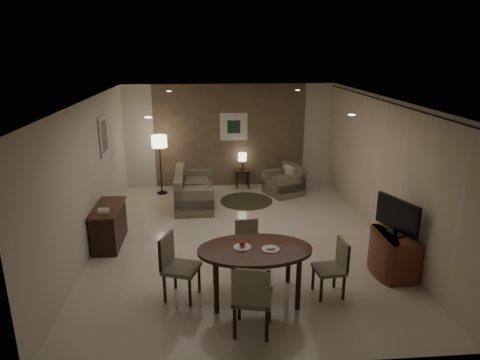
{
  "coord_description": "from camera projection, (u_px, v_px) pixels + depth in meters",
  "views": [
    {
      "loc": [
        -0.64,
        -7.61,
        3.58
      ],
      "look_at": [
        0.0,
        0.2,
        1.15
      ],
      "focal_mm": 32.0,
      "sensor_mm": 36.0,
      "label": 1
    }
  ],
  "objects": [
    {
      "name": "room_shell",
      "position": [
        239.0,
        167.0,
        8.33
      ],
      "size": [
        5.5,
        7.0,
        2.7
      ],
      "color": "beige",
      "rests_on": "ground"
    },
    {
      "name": "taupe_accent",
      "position": [
        230.0,
        136.0,
        11.27
      ],
      "size": [
        3.96,
        0.03,
        2.7
      ],
      "primitive_type": "cube",
      "color": "#746248",
      "rests_on": "wall_back"
    },
    {
      "name": "curtain_wall",
      "position": [
        380.0,
        171.0,
        8.17
      ],
      "size": [
        0.08,
        6.7,
        2.58
      ],
      "primitive_type": null,
      "color": "beige",
      "rests_on": "wall_right"
    },
    {
      "name": "curtain_rod",
      "position": [
        387.0,
        102.0,
        7.78
      ],
      "size": [
        0.03,
        6.8,
        0.03
      ],
      "primitive_type": "cylinder",
      "rotation": [
        1.57,
        0.0,
        0.0
      ],
      "color": "black",
      "rests_on": "wall_right"
    },
    {
      "name": "art_back_frame",
      "position": [
        234.0,
        127.0,
        11.18
      ],
      "size": [
        0.72,
        0.03,
        0.72
      ],
      "primitive_type": "cube",
      "color": "silver",
      "rests_on": "wall_back"
    },
    {
      "name": "art_back_canvas",
      "position": [
        234.0,
        127.0,
        11.17
      ],
      "size": [
        0.34,
        0.01,
        0.34
      ],
      "primitive_type": "cube",
      "color": "#1A2E23",
      "rests_on": "wall_back"
    },
    {
      "name": "art_left_frame",
      "position": [
        104.0,
        136.0,
        8.74
      ],
      "size": [
        0.03,
        0.6,
        0.8
      ],
      "primitive_type": "cube",
      "color": "silver",
      "rests_on": "wall_left"
    },
    {
      "name": "art_left_canvas",
      "position": [
        104.0,
        136.0,
        8.74
      ],
      "size": [
        0.01,
        0.46,
        0.64
      ],
      "primitive_type": "cube",
      "color": "gray",
      "rests_on": "wall_left"
    },
    {
      "name": "downlight_nl",
      "position": [
        148.0,
        117.0,
        5.74
      ],
      "size": [
        0.1,
        0.1,
        0.01
      ],
      "primitive_type": "cylinder",
      "color": "white",
      "rests_on": "ceiling"
    },
    {
      "name": "downlight_nr",
      "position": [
        352.0,
        115.0,
        5.95
      ],
      "size": [
        0.1,
        0.1,
        0.01
      ],
      "primitive_type": "cylinder",
      "color": "white",
      "rests_on": "ceiling"
    },
    {
      "name": "downlight_fl",
      "position": [
        169.0,
        91.0,
        9.16
      ],
      "size": [
        0.1,
        0.1,
        0.01
      ],
      "primitive_type": "cylinder",
      "color": "white",
      "rests_on": "ceiling"
    },
    {
      "name": "downlight_fr",
      "position": [
        298.0,
        90.0,
        9.38
      ],
      "size": [
        0.1,
        0.1,
        0.01
      ],
      "primitive_type": "cylinder",
      "color": "white",
      "rests_on": "ceiling"
    },
    {
      "name": "console_desk",
      "position": [
        109.0,
        226.0,
        8.05
      ],
      "size": [
        0.48,
        1.2,
        0.75
      ],
      "primitive_type": null,
      "color": "#452916",
      "rests_on": "floor"
    },
    {
      "name": "telephone",
      "position": [
        104.0,
        210.0,
        7.64
      ],
      "size": [
        0.2,
        0.14,
        0.09
      ],
      "primitive_type": null,
      "color": "white",
      "rests_on": "console_desk"
    },
    {
      "name": "tv_cabinet",
      "position": [
        394.0,
        254.0,
        7.01
      ],
      "size": [
        0.48,
        0.9,
        0.7
      ],
      "primitive_type": null,
      "color": "brown",
      "rests_on": "floor"
    },
    {
      "name": "flat_tv",
      "position": [
        397.0,
        216.0,
        6.81
      ],
      "size": [
        0.36,
        0.85,
        0.6
      ],
      "primitive_type": null,
      "rotation": [
        0.0,
        0.0,
        0.35
      ],
      "color": "black",
      "rests_on": "tv_cabinet"
    },
    {
      "name": "dining_table",
      "position": [
        255.0,
        273.0,
        6.32
      ],
      "size": [
        1.68,
        1.05,
        0.79
      ],
      "primitive_type": null,
      "color": "#452916",
      "rests_on": "floor"
    },
    {
      "name": "chair_near",
      "position": [
        253.0,
        296.0,
        5.52
      ],
      "size": [
        0.59,
        0.59,
        1.03
      ],
      "primitive_type": null,
      "rotation": [
        0.0,
        0.0,
        2.92
      ],
      "color": "#786F5C",
      "rests_on": "floor"
    },
    {
      "name": "chair_far",
      "position": [
        249.0,
        247.0,
        7.07
      ],
      "size": [
        0.45,
        0.45,
        0.84
      ],
      "primitive_type": null,
      "rotation": [
        0.0,
        0.0,
        0.11
      ],
      "color": "#786F5C",
      "rests_on": "floor"
    },
    {
      "name": "chair_left",
      "position": [
        182.0,
        267.0,
        6.28
      ],
      "size": [
        0.6,
        0.6,
        0.98
      ],
      "primitive_type": null,
      "rotation": [
        0.0,
        0.0,
        1.24
      ],
      "color": "#786F5C",
      "rests_on": "floor"
    },
    {
      "name": "chair_right",
      "position": [
        329.0,
        269.0,
        6.36
      ],
      "size": [
        0.46,
        0.46,
        0.87
      ],
      "primitive_type": null,
      "rotation": [
        0.0,
        0.0,
        -1.47
      ],
      "color": "#786F5C",
      "rests_on": "floor"
    },
    {
      "name": "plate_a",
      "position": [
        242.0,
        247.0,
        6.24
      ],
      "size": [
        0.26,
        0.26,
        0.02
      ],
      "primitive_type": "cylinder",
      "color": "white",
      "rests_on": "dining_table"
    },
    {
      "name": "plate_b",
      "position": [
        270.0,
        249.0,
        6.17
      ],
      "size": [
        0.26,
        0.26,
        0.02
      ],
      "primitive_type": "cylinder",
      "color": "white",
      "rests_on": "dining_table"
    },
    {
      "name": "fruit_apple",
      "position": [
        242.0,
        244.0,
        6.22
      ],
      "size": [
        0.09,
        0.09,
        0.09
      ],
      "primitive_type": "sphere",
      "color": "red",
      "rests_on": "plate_a"
    },
    {
      "name": "napkin",
      "position": [
        271.0,
        248.0,
        6.17
      ],
      "size": [
        0.12,
        0.08,
        0.03
      ],
      "primitive_type": "cube",
      "color": "white",
      "rests_on": "plate_b"
    },
    {
      "name": "round_rug",
      "position": [
        246.0,
        201.0,
        10.42
      ],
      "size": [
        1.27,
        1.27,
        0.01
      ],
      "primitive_type": "cylinder",
      "color": "#444026",
      "rests_on": "floor"
    },
    {
      "name": "sofa",
      "position": [
        194.0,
        188.0,
        10.07
      ],
      "size": [
        1.75,
        0.9,
        0.82
      ],
      "primitive_type": null,
      "rotation": [
        0.0,
        0.0,
        1.59
      ],
      "color": "#786F5C",
      "rests_on": "floor"
    },
    {
      "name": "armchair",
      "position": [
        284.0,
        180.0,
        10.81
      ],
      "size": [
        1.06,
        1.08,
        0.74
      ],
      "primitive_type": null,
      "rotation": [
        0.0,
        0.0,
        -1.16
      ],
      "color": "#786F5C",
      "rests_on": "floor"
    },
    {
      "name": "side_table",
      "position": [
        242.0,
        178.0,
        11.4
      ],
      "size": [
        0.38,
        0.38,
        0.48
      ],
      "primitive_type": null,
      "color": "black",
      "rests_on": "floor"
    },
    {
      "name": "table_lamp",
      "position": [
        242.0,
        161.0,
        11.25
      ],
      "size": [
        0.22,
        0.22,
        0.5
      ],
      "primitive_type": null,
      "color": "#FFEAC1",
      "rests_on": "side_table"
    },
    {
      "name": "floor_lamp",
      "position": [
        161.0,
        165.0,
        10.76
      ],
      "size": [
        0.38,
        0.38,
        1.5
      ],
      "primitive_type": null,
      "color": "#FFE5B7",
      "rests_on": "floor"
    }
  ]
}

